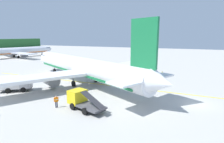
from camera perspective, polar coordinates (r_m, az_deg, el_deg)
airliner_foreground at (r=37.54m, az=-9.27°, el=1.35°), size 32.71×38.73×11.90m
airliner_mid_apron at (r=93.62m, az=-27.36°, el=5.67°), size 34.50×28.79×10.00m
service_truck_fuel at (r=25.09m, az=-9.43°, el=-8.74°), size 3.73×6.12×2.51m
service_truck_baggage at (r=36.42m, az=-28.08°, el=-3.15°), size 4.97×5.64×2.70m
crew_marshaller at (r=43.78m, az=15.32°, el=-0.74°), size 0.63×0.27×1.66m
crew_loader_left at (r=26.23m, az=-16.99°, el=-8.67°), size 0.51×0.46×1.67m
apron_guide_line at (r=36.71m, az=-2.57°, el=-4.15°), size 0.30×60.00×0.01m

